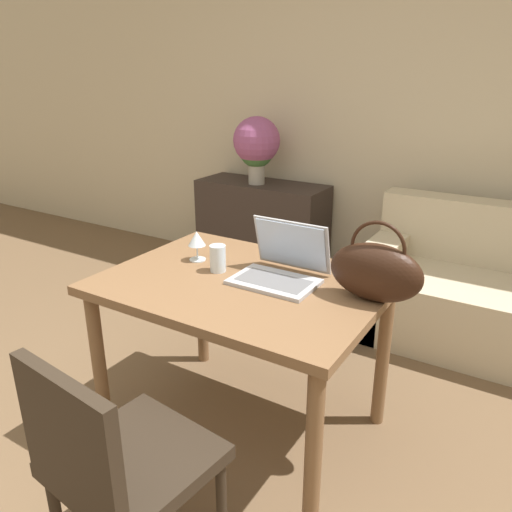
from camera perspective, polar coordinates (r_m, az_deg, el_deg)
name	(u,v)px	position (r m, az deg, el deg)	size (l,w,h in m)	color
wall_back	(401,105)	(3.70, 16.19, 16.22)	(10.00, 0.06, 2.70)	beige
dining_table	(243,301)	(2.13, -1.49, -5.16)	(1.15, 0.86, 0.75)	brown
chair	(115,461)	(1.65, -15.79, -21.64)	(0.49, 0.49, 0.86)	#2D2319
sideboard	(262,229)	(4.01, 0.67, 3.10)	(1.03, 0.40, 0.75)	#332823
laptop	(282,264)	(2.09, 3.03, -0.91)	(0.35, 0.30, 0.24)	#ADADB2
drinking_glass	(218,258)	(2.17, -4.38, -0.27)	(0.07, 0.07, 0.12)	silver
wine_glass	(197,240)	(2.29, -6.78, 1.82)	(0.08, 0.08, 0.14)	silver
handbag	(376,271)	(1.92, 13.52, -1.71)	(0.36, 0.15, 0.32)	black
flower_vase	(257,145)	(3.83, 0.07, 12.62)	(0.35, 0.35, 0.50)	#9E998E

